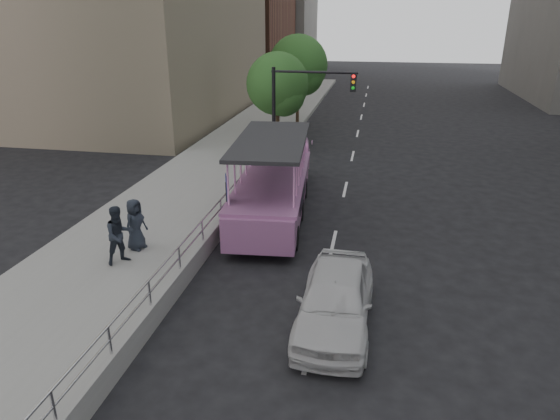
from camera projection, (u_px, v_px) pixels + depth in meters
The scene contains 12 objects.
ground at pixel (285, 299), 14.22m from camera, with size 160.00×160.00×0.00m, color black.
sidewalk at pixel (207, 178), 24.33m from camera, with size 5.50×80.00×0.30m, color gray.
kerb_wall at pixel (203, 245), 16.43m from camera, with size 0.24×30.00×0.36m, color #9C9C97.
guardrail at pixel (202, 227), 16.19m from camera, with size 0.07×22.00×0.71m.
duck_boat at pixel (276, 181), 20.42m from camera, with size 3.24×10.10×3.30m.
car at pixel (336, 299), 12.74m from camera, with size 1.85×4.59×1.56m, color silver.
pedestrian_mid at pixel (119, 235), 15.36m from camera, with size 0.91×0.71×1.87m, color #222832.
pedestrian_far at pixel (135, 224), 16.31m from camera, with size 0.85×0.55×1.73m, color #222832.
parking_sign at pixel (227, 203), 16.82m from camera, with size 0.24×0.55×2.61m.
traffic_signal at pixel (297, 103), 24.68m from camera, with size 4.20×0.32×5.20m.
street_tree_near at pixel (279, 87), 27.98m from camera, with size 3.52×3.52×5.72m.
street_tree_far at pixel (299, 67), 33.25m from camera, with size 3.97×3.97×6.45m.
Camera 1 is at (2.21, -12.12, 7.54)m, focal length 32.00 mm.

